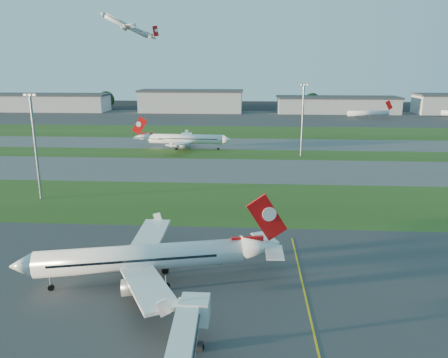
# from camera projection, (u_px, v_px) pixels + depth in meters

# --- Properties ---
(ground) EXTENTS (700.00, 700.00, 0.00)m
(ground) POSITION_uv_depth(u_px,v_px,m) (273.00, 329.00, 54.96)
(ground) COLOR black
(ground) RESTS_ON ground
(apron_near) EXTENTS (300.00, 70.00, 0.01)m
(apron_near) POSITION_uv_depth(u_px,v_px,m) (273.00, 329.00, 54.96)
(apron_near) COLOR #333335
(apron_near) RESTS_ON ground
(grass_strip_a) EXTENTS (300.00, 34.00, 0.01)m
(grass_strip_a) POSITION_uv_depth(u_px,v_px,m) (263.00, 203.00, 105.14)
(grass_strip_a) COLOR #2C4617
(grass_strip_a) RESTS_ON ground
(taxiway_a) EXTENTS (300.00, 32.00, 0.01)m
(taxiway_a) POSITION_uv_depth(u_px,v_px,m) (261.00, 170.00, 136.98)
(taxiway_a) COLOR #515154
(taxiway_a) RESTS_ON ground
(grass_strip_b) EXTENTS (300.00, 18.00, 0.01)m
(grass_strip_b) POSITION_uv_depth(u_px,v_px,m) (259.00, 155.00, 161.10)
(grass_strip_b) COLOR #2C4617
(grass_strip_b) RESTS_ON ground
(taxiway_b) EXTENTS (300.00, 26.00, 0.01)m
(taxiway_b) POSITION_uv_depth(u_px,v_px,m) (258.00, 144.00, 182.33)
(taxiway_b) COLOR #515154
(taxiway_b) RESTS_ON ground
(grass_strip_c) EXTENTS (300.00, 40.00, 0.01)m
(grass_strip_c) POSITION_uv_depth(u_px,v_px,m) (258.00, 132.00, 214.18)
(grass_strip_c) COLOR #2C4617
(grass_strip_c) RESTS_ON ground
(apron_far) EXTENTS (400.00, 80.00, 0.01)m
(apron_far) POSITION_uv_depth(u_px,v_px,m) (256.00, 118.00, 272.08)
(apron_far) COLOR #333335
(apron_far) RESTS_ON ground
(yellow_line) EXTENTS (0.25, 60.00, 0.02)m
(yellow_line) POSITION_uv_depth(u_px,v_px,m) (313.00, 331.00, 54.66)
(yellow_line) COLOR gold
(yellow_line) RESTS_ON ground
(airliner_parked) EXTENTS (37.44, 31.40, 11.85)m
(airliner_parked) POSITION_uv_depth(u_px,v_px,m) (144.00, 258.00, 65.52)
(airliner_parked) COLOR white
(airliner_parked) RESTS_ON ground
(airliner_taxiing) EXTENTS (36.14, 30.63, 11.27)m
(airliner_taxiing) POSITION_uv_depth(u_px,v_px,m) (185.00, 139.00, 170.22)
(airliner_taxiing) COLOR white
(airliner_taxiing) RESTS_ON ground
(airliner_departing) EXTENTS (31.60, 26.93, 10.58)m
(airliner_departing) POSITION_uv_depth(u_px,v_px,m) (127.00, 26.00, 266.04)
(airliner_departing) COLOR white
(mini_jet_near) EXTENTS (28.43, 7.84, 9.48)m
(mini_jet_near) POSITION_uv_depth(u_px,v_px,m) (368.00, 113.00, 267.04)
(mini_jet_near) COLOR white
(mini_jet_near) RESTS_ON ground
(light_mast_west) EXTENTS (3.20, 0.70, 25.80)m
(light_mast_west) POSITION_uv_depth(u_px,v_px,m) (35.00, 140.00, 104.67)
(light_mast_west) COLOR gray
(light_mast_west) RESTS_ON ground
(light_mast_centre) EXTENTS (3.20, 0.70, 25.80)m
(light_mast_centre) POSITION_uv_depth(u_px,v_px,m) (303.00, 115.00, 154.49)
(light_mast_centre) COLOR gray
(light_mast_centre) RESTS_ON ground
(hangar_far_west) EXTENTS (91.80, 23.00, 12.20)m
(hangar_far_west) POSITION_uv_depth(u_px,v_px,m) (44.00, 102.00, 308.50)
(hangar_far_west) COLOR #A1A3A9
(hangar_far_west) RESTS_ON ground
(hangar_west) EXTENTS (71.40, 23.00, 15.20)m
(hangar_west) POSITION_uv_depth(u_px,v_px,m) (191.00, 101.00, 301.79)
(hangar_west) COLOR #A1A3A9
(hangar_west) RESTS_ON ground
(hangar_east) EXTENTS (81.60, 23.00, 11.20)m
(hangar_east) POSITION_uv_depth(u_px,v_px,m) (337.00, 105.00, 296.28)
(hangar_east) COLOR #A1A3A9
(hangar_east) RESTS_ON ground
(tree_west) EXTENTS (12.10, 12.10, 13.20)m
(tree_west) POSITION_uv_depth(u_px,v_px,m) (106.00, 100.00, 320.31)
(tree_west) COLOR black
(tree_west) RESTS_ON ground
(tree_mid_west) EXTENTS (9.90, 9.90, 10.80)m
(tree_mid_west) POSITION_uv_depth(u_px,v_px,m) (228.00, 102.00, 311.36)
(tree_mid_west) COLOR black
(tree_mid_west) RESTS_ON ground
(tree_mid_east) EXTENTS (11.55, 11.55, 12.60)m
(tree_mid_east) POSITION_uv_depth(u_px,v_px,m) (312.00, 101.00, 310.39)
(tree_mid_east) COLOR black
(tree_mid_east) RESTS_ON ground
(tree_east) EXTENTS (10.45, 10.45, 11.40)m
(tree_east) POSITION_uv_depth(u_px,v_px,m) (421.00, 103.00, 304.11)
(tree_east) COLOR black
(tree_east) RESTS_ON ground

